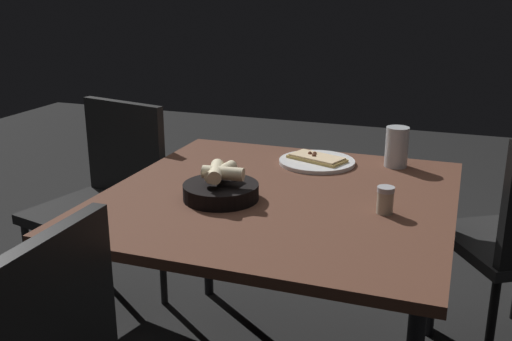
# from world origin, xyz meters

# --- Properties ---
(dining_table) EXTENTS (1.08, 1.09, 0.70)m
(dining_table) POSITION_xyz_m (0.00, 0.00, 0.65)
(dining_table) COLOR brown
(dining_table) RESTS_ON ground
(pizza_plate) EXTENTS (0.28, 0.28, 0.04)m
(pizza_plate) POSITION_xyz_m (-0.03, -0.36, 0.71)
(pizza_plate) COLOR white
(pizza_plate) RESTS_ON dining_table
(bread_basket) EXTENTS (0.23, 0.23, 0.11)m
(bread_basket) POSITION_xyz_m (0.15, 0.11, 0.74)
(bread_basket) COLOR black
(bread_basket) RESTS_ON dining_table
(beer_glass) EXTENTS (0.08, 0.08, 0.15)m
(beer_glass) POSITION_xyz_m (-0.31, -0.43, 0.77)
(beer_glass) COLOR silver
(beer_glass) RESTS_ON dining_table
(pepper_shaker) EXTENTS (0.05, 0.05, 0.08)m
(pepper_shaker) POSITION_xyz_m (-0.34, 0.06, 0.74)
(pepper_shaker) COLOR #BFB299
(pepper_shaker) RESTS_ON dining_table
(chair_spare) EXTENTS (0.53, 0.53, 0.87)m
(chair_spare) POSITION_xyz_m (0.84, -0.28, 0.51)
(chair_spare) COLOR black
(chair_spare) RESTS_ON ground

